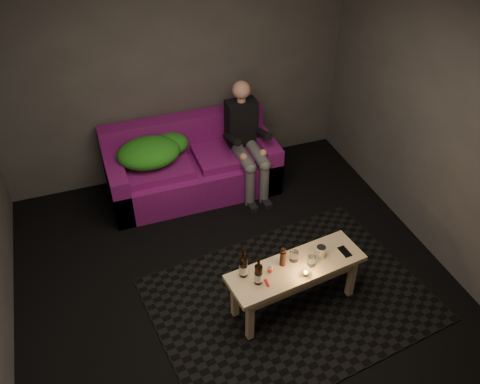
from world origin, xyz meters
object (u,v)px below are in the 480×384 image
at_px(coffee_table, 296,273).
at_px(beer_bottle_a, 243,266).
at_px(person, 246,137).
at_px(steel_cup, 321,252).
at_px(sofa, 191,167).
at_px(beer_bottle_b, 258,274).

relative_size(coffee_table, beer_bottle_a, 4.36).
distance_m(person, steel_cup, 1.82).
height_order(sofa, person, person).
bearing_deg(beer_bottle_a, beer_bottle_b, -53.76).
distance_m(coffee_table, beer_bottle_a, 0.50).
distance_m(sofa, beer_bottle_b, 2.08).
bearing_deg(beer_bottle_a, sofa, 87.82).
bearing_deg(beer_bottle_a, person, 69.05).
distance_m(coffee_table, beer_bottle_b, 0.43).
height_order(sofa, beer_bottle_a, sofa).
height_order(coffee_table, beer_bottle_b, beer_bottle_b).
bearing_deg(beer_bottle_b, coffee_table, 9.22).
height_order(sofa, beer_bottle_b, sofa).
height_order(person, steel_cup, person).
distance_m(sofa, coffee_table, 2.04).
relative_size(sofa, steel_cup, 17.04).
height_order(coffee_table, beer_bottle_a, beer_bottle_a).
relative_size(coffee_table, steel_cup, 11.34).
height_order(sofa, steel_cup, sofa).
xyz_separation_m(person, beer_bottle_a, (-0.69, -1.79, -0.05)).
bearing_deg(coffee_table, steel_cup, 7.97).
xyz_separation_m(beer_bottle_b, steel_cup, (0.62, 0.09, -0.05)).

